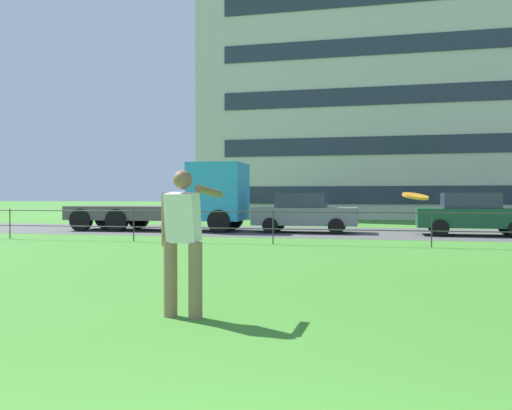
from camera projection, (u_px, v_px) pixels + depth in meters
The scene contains 8 objects.
street_strip at pixel (358, 233), 20.80m from camera, with size 80.00×6.73×0.01m, color #565454.
park_fence at pixel (350, 222), 15.21m from camera, with size 31.15×0.04×1.00m.
person_thrower at pixel (183, 238), 6.17m from camera, with size 0.58×0.77×1.70m.
frisbee at pixel (415, 196), 5.56m from camera, with size 0.38×0.38×0.08m.
flatbed_truck_far_left at pixel (184, 201), 21.92m from camera, with size 7.38×2.66×2.75m.
car_grey_right at pixel (304, 213), 20.82m from camera, with size 4.02×1.85×1.54m.
car_dark_green_far_right at pixel (473, 214), 19.18m from camera, with size 4.01×1.84×1.54m.
apartment_building_background at pixel (392, 84), 36.96m from camera, with size 25.36×10.37×18.40m.
Camera 1 is at (0.83, -1.56, 1.39)m, focal length 37.58 mm.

